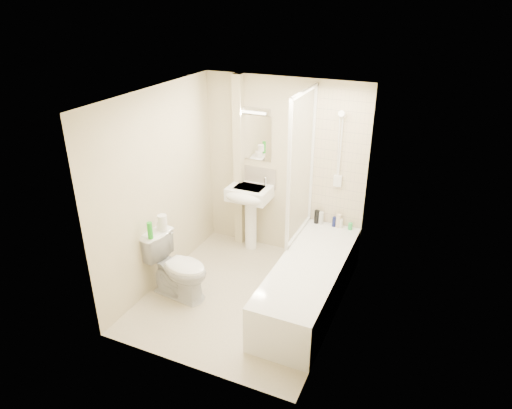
% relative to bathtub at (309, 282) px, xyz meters
% --- Properties ---
extents(floor, '(2.50, 2.50, 0.00)m').
position_rel_bathtub_xyz_m(floor, '(-0.75, -0.19, -0.29)').
color(floor, beige).
rests_on(floor, ground).
extents(wall_back, '(2.20, 0.02, 2.40)m').
position_rel_bathtub_xyz_m(wall_back, '(-0.75, 1.06, 0.91)').
color(wall_back, beige).
rests_on(wall_back, ground).
extents(wall_left, '(0.02, 2.50, 2.40)m').
position_rel_bathtub_xyz_m(wall_left, '(-1.85, -0.19, 0.91)').
color(wall_left, beige).
rests_on(wall_left, ground).
extents(wall_right, '(0.02, 2.50, 2.40)m').
position_rel_bathtub_xyz_m(wall_right, '(0.35, -0.19, 0.91)').
color(wall_right, beige).
rests_on(wall_right, ground).
extents(ceiling, '(2.20, 2.50, 0.02)m').
position_rel_bathtub_xyz_m(ceiling, '(-0.75, -0.19, 2.11)').
color(ceiling, white).
rests_on(ceiling, wall_back).
extents(tile_back, '(0.70, 0.01, 1.75)m').
position_rel_bathtub_xyz_m(tile_back, '(0.00, 1.05, 1.14)').
color(tile_back, beige).
rests_on(tile_back, wall_back).
extents(tile_right, '(0.01, 2.10, 1.75)m').
position_rel_bathtub_xyz_m(tile_right, '(0.34, 0.00, 1.14)').
color(tile_right, beige).
rests_on(tile_right, wall_right).
extents(pipe_boxing, '(0.12, 0.12, 2.40)m').
position_rel_bathtub_xyz_m(pipe_boxing, '(-1.37, 1.00, 0.91)').
color(pipe_boxing, beige).
rests_on(pipe_boxing, ground).
extents(splashback, '(0.60, 0.02, 0.30)m').
position_rel_bathtub_xyz_m(splashback, '(-1.15, 1.05, 0.74)').
color(splashback, beige).
rests_on(splashback, wall_back).
extents(mirror, '(0.46, 0.01, 0.60)m').
position_rel_bathtub_xyz_m(mirror, '(-1.15, 1.05, 1.29)').
color(mirror, white).
rests_on(mirror, wall_back).
extents(strip_light, '(0.42, 0.07, 0.07)m').
position_rel_bathtub_xyz_m(strip_light, '(-1.15, 1.03, 1.66)').
color(strip_light, silver).
rests_on(strip_light, wall_back).
extents(bathtub, '(0.70, 2.10, 0.55)m').
position_rel_bathtub_xyz_m(bathtub, '(0.00, 0.00, 0.00)').
color(bathtub, white).
rests_on(bathtub, ground).
extents(shower_screen, '(0.04, 0.92, 1.80)m').
position_rel_bathtub_xyz_m(shower_screen, '(-0.35, 0.61, 1.16)').
color(shower_screen, white).
rests_on(shower_screen, bathtub).
extents(shower_fixture, '(0.10, 0.16, 0.99)m').
position_rel_bathtub_xyz_m(shower_fixture, '(-0.00, 1.01, 1.26)').
color(shower_fixture, white).
rests_on(shower_fixture, wall_back).
extents(pedestal_sink, '(0.56, 0.51, 1.08)m').
position_rel_bathtub_xyz_m(pedestal_sink, '(-1.15, 0.83, 0.47)').
color(pedestal_sink, white).
rests_on(pedestal_sink, ground).
extents(bottle_black_a, '(0.07, 0.07, 0.18)m').
position_rel_bathtub_xyz_m(bottle_black_a, '(-0.23, 0.97, 0.35)').
color(bottle_black_a, black).
rests_on(bottle_black_a, bathtub).
extents(bottle_white_a, '(0.06, 0.06, 0.17)m').
position_rel_bathtub_xyz_m(bottle_white_a, '(-0.17, 0.97, 0.34)').
color(bottle_white_a, silver).
rests_on(bottle_white_a, bathtub).
extents(bottle_blue, '(0.05, 0.05, 0.13)m').
position_rel_bathtub_xyz_m(bottle_blue, '(0.01, 0.97, 0.33)').
color(bottle_blue, '#121950').
rests_on(bottle_blue, bathtub).
extents(bottle_cream, '(0.07, 0.07, 0.18)m').
position_rel_bathtub_xyz_m(bottle_cream, '(0.06, 0.97, 0.35)').
color(bottle_cream, beige).
rests_on(bottle_cream, bathtub).
extents(bottle_white_b, '(0.05, 0.05, 0.12)m').
position_rel_bathtub_xyz_m(bottle_white_b, '(0.10, 0.97, 0.32)').
color(bottle_white_b, white).
rests_on(bottle_white_b, bathtub).
extents(bottle_green, '(0.06, 0.06, 0.09)m').
position_rel_bathtub_xyz_m(bottle_green, '(0.22, 0.97, 0.31)').
color(bottle_green, green).
rests_on(bottle_green, bathtub).
extents(toilet, '(0.63, 0.88, 0.79)m').
position_rel_bathtub_xyz_m(toilet, '(-1.47, -0.47, 0.11)').
color(toilet, white).
rests_on(toilet, ground).
extents(toilet_roll_lower, '(0.12, 0.12, 0.10)m').
position_rel_bathtub_xyz_m(toilet_roll_lower, '(-1.71, -0.38, 0.55)').
color(toilet_roll_lower, white).
rests_on(toilet_roll_lower, toilet).
extents(toilet_roll_upper, '(0.11, 0.11, 0.11)m').
position_rel_bathtub_xyz_m(toilet_roll_upper, '(-1.69, -0.39, 0.65)').
color(toilet_roll_upper, white).
rests_on(toilet_roll_upper, toilet_roll_lower).
extents(green_bottle, '(0.06, 0.06, 0.20)m').
position_rel_bathtub_xyz_m(green_bottle, '(-1.71, -0.60, 0.60)').
color(green_bottle, green).
rests_on(green_bottle, toilet).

